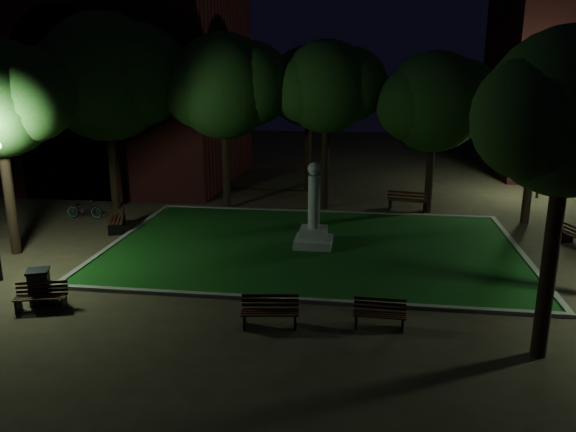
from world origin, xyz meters
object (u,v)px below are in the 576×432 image
Objects in this scene: bench_near_right at (380,314)px; bicycle at (84,209)px; bench_near_left at (270,312)px; bench_west_near at (41,297)px; bench_far_side at (407,201)px; trash_bin at (39,286)px; bench_left_side at (118,220)px; monument at (314,223)px.

bench_near_right is 15.90m from bicycle.
bench_near_left is 6.60m from bench_west_near.
bench_far_side is 1.14× the size of bicycle.
trash_bin is 9.54m from bicycle.
bench_far_side is (11.00, 12.67, 0.11)m from bench_west_near.
bench_near_right is at bearing 34.89° from bench_left_side.
bench_near_right is (2.35, -6.39, -0.60)m from monument.
bicycle is at bearing 128.87° from bench_near_left.
bench_near_left is at bearing -135.17° from bicycle.
bench_west_near is 0.50m from trash_bin.
bench_west_near is 1.45× the size of trash_bin.
trash_bin is at bearing -12.62° from bench_left_side.
bench_near_right is 12.57m from bench_far_side.
bench_left_side is at bearing 32.28° from bench_far_side.
bench_west_near is at bearing -161.33° from bicycle.
bench_near_left is 0.83× the size of bench_far_side.
bench_near_right is 9.48m from bench_west_near.
trash_bin is (-6.87, 0.55, 0.13)m from bench_near_left.
bench_left_side reaches higher than bicycle.
bench_near_left is (-0.52, -6.74, -0.56)m from monument.
monument is 1.91× the size of bicycle.
bench_west_near is (-9.48, -0.19, 0.01)m from bench_near_right.
monument is 6.79m from bench_near_left.
bench_west_near is (-6.60, 0.16, -0.03)m from bench_near_left.
monument is 7.23m from bench_far_side.
trash_bin is (-0.27, 0.39, 0.16)m from bench_west_near.
bench_near_right is 0.77× the size of bench_left_side.
bench_left_side is at bearing 171.89° from monument.
bench_left_side reaches higher than bench_west_near.
monument is at bearing 77.73° from bench_near_left.
monument is 2.30× the size of bench_near_right.
bicycle reaches higher than bench_west_near.
trash_bin is (-9.75, 0.20, 0.17)m from bench_near_right.
bench_left_side is at bearing -126.41° from bicycle.
bench_near_left is 13.56m from bench_far_side.
bench_left_side is 13.13m from bench_far_side.
bench_left_side is at bearing 146.55° from bench_near_right.
bench_far_side is at bearing 92.20° from bench_left_side.
bench_near_left is at bearing -17.10° from bench_west_near.
bench_left_side is at bearing 126.66° from bench_near_left.
trash_bin is at bearing 108.64° from bench_west_near.
bench_west_near is at bearing 170.80° from bench_near_left.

